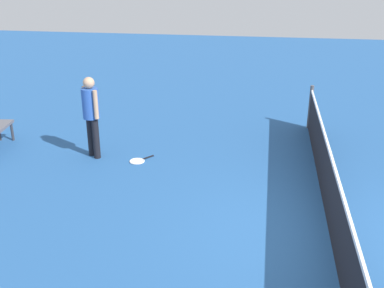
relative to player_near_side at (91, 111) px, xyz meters
name	(u,v)px	position (x,y,z in m)	size (l,w,h in m)	color
ground_plane	(331,240)	(2.42, 4.57, -1.01)	(40.00, 40.00, 0.00)	#265693
court_net	(335,210)	(2.42, 4.57, -0.51)	(10.09, 0.09, 1.07)	#4C4C51
player_near_side	(91,111)	(0.00, 0.00, 0.00)	(0.48, 0.48, 1.70)	black
tennis_racket_near_player	(138,161)	(0.11, 0.98, -1.00)	(0.57, 0.49, 0.03)	white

